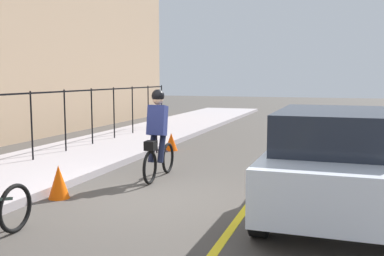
# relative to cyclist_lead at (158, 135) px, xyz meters

# --- Properties ---
(ground_plane) EXTENTS (80.00, 80.00, 0.00)m
(ground_plane) POSITION_rel_cyclist_lead_xyz_m (-1.36, -0.51, -0.91)
(ground_plane) COLOR #44403B
(lane_line_centre) EXTENTS (36.00, 0.12, 0.01)m
(lane_line_centre) POSITION_rel_cyclist_lead_xyz_m (-1.36, -2.11, -0.91)
(lane_line_centre) COLOR yellow
(lane_line_centre) RESTS_ON ground
(iron_fence) EXTENTS (17.08, 0.04, 1.60)m
(iron_fence) POSITION_rel_cyclist_lead_xyz_m (-0.36, 3.29, 0.36)
(iron_fence) COLOR black
(iron_fence) RESTS_ON sidewalk
(cyclist_lead) EXTENTS (1.71, 0.37, 1.83)m
(cyclist_lead) POSITION_rel_cyclist_lead_xyz_m (0.00, 0.00, 0.00)
(cyclist_lead) COLOR black
(cyclist_lead) RESTS_ON ground
(patrol_sedan) EXTENTS (4.41, 1.94, 1.58)m
(patrol_sedan) POSITION_rel_cyclist_lead_xyz_m (-1.14, -3.39, -0.09)
(patrol_sedan) COLOR white
(patrol_sedan) RESTS_ON ground
(traffic_cone_near) EXTENTS (0.36, 0.36, 0.58)m
(traffic_cone_near) POSITION_rel_cyclist_lead_xyz_m (-1.87, 1.05, -0.62)
(traffic_cone_near) COLOR #ED5005
(traffic_cone_near) RESTS_ON ground
(traffic_cone_far) EXTENTS (0.36, 0.36, 0.50)m
(traffic_cone_far) POSITION_rel_cyclist_lead_xyz_m (3.38, 1.03, -0.66)
(traffic_cone_far) COLOR #FA4E04
(traffic_cone_far) RESTS_ON ground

